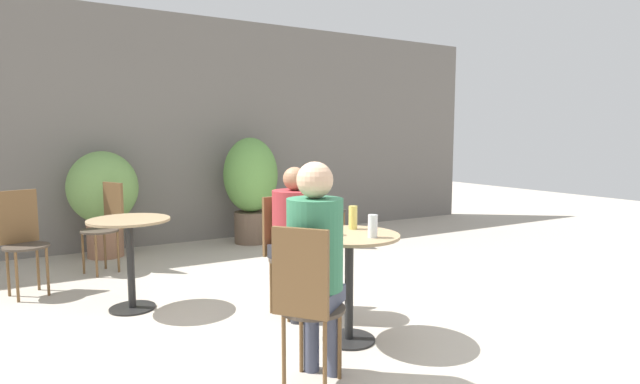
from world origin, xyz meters
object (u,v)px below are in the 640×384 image
Objects in this scene: seated_person_0 at (296,229)px; potted_plant_1 at (251,183)px; cafe_table_near at (349,260)px; potted_plant_0 at (103,193)px; bistro_chair_0 at (285,244)px; cafe_table_far at (130,243)px; bistro_chair_2 at (326,203)px; bistro_chair_3 at (22,233)px; bistro_chair_4 at (107,219)px; seated_person_1 at (316,252)px; beer_glass_1 at (353,218)px; bistro_chair_1 at (306,295)px; beer_glass_0 at (373,226)px; beer_glass_2 at (322,221)px.

potted_plant_1 is at bearing 66.06° from seated_person_0.
potted_plant_0 is (-1.15, 3.49, 0.19)m from cafe_table_near.
bistro_chair_0 is at bearing -69.41° from potted_plant_0.
bistro_chair_2 reaches higher than cafe_table_far.
potted_plant_0 is (-1.03, 2.74, 0.20)m from bistro_chair_0.
cafe_table_near and cafe_table_far have the same top height.
bistro_chair_3 is 2.54m from seated_person_0.
bistro_chair_4 is at bearing 108.15° from seated_person_0.
bistro_chair_3 is 0.73× the size of seated_person_1.
potted_plant_0 reaches higher than beer_glass_1.
bistro_chair_4 is at bearing 109.30° from bistro_chair_0.
bistro_chair_4 is 2.43m from seated_person_0.
bistro_chair_4 is (-2.63, 0.03, 0.00)m from bistro_chair_2.
bistro_chair_3 reaches higher than beer_glass_1.
bistro_chair_0 and bistro_chair_1 have the same top height.
seated_person_1 is (-1.91, -3.13, 0.20)m from bistro_chair_2.
beer_glass_0 reaches higher than cafe_table_near.
cafe_table_near is 0.80× the size of bistro_chair_2.
potted_plant_0 is at bearing -30.92° from bistro_chair_1.
seated_person_1 is 0.91× the size of potted_plant_1.
bistro_chair_3 is 3.23m from beer_glass_0.
cafe_table_near is 0.80× the size of bistro_chair_4.
seated_person_1 is 3.93m from potted_plant_1.
bistro_chair_3 is (-0.77, 0.90, 0.00)m from cafe_table_far.
bistro_chair_4 is 0.67× the size of potted_plant_1.
beer_glass_1 is at bearing 48.96° from cafe_table_near.
seated_person_0 is 1.07m from seated_person_1.
bistro_chair_4 is 4.95× the size of beer_glass_2.
potted_plant_1 reaches higher than cafe_table_near.
bistro_chair_0 is 0.79× the size of seated_person_0.
cafe_table_near is 0.33m from beer_glass_1.
seated_person_0 reaches higher than beer_glass_1.
potted_plant_1 reaches higher than bistro_chair_3.
bistro_chair_0 is (-0.12, 0.75, -0.01)m from cafe_table_near.
bistro_chair_3 is at bearing -158.13° from potted_plant_1.
potted_plant_1 is (0.75, 2.77, 0.11)m from seated_person_0.
bistro_chair_2 is 1.00× the size of bistro_chair_4.
bistro_chair_2 reaches higher than cafe_table_near.
bistro_chair_1 is at bearing -155.36° from beer_glass_0.
cafe_table_far is 0.80× the size of bistro_chair_0.
seated_person_1 is at bearing -12.19° from bistro_chair_4.
beer_glass_1 is at bearing -69.25° from potted_plant_0.
bistro_chair_3 is at bearing -84.62° from bistro_chair_4.
cafe_table_near is at bearing -1.59° from bistro_chair_4.
cafe_table_near is at bearing -22.50° from beer_glass_2.
bistro_chair_1 is at bearing -139.16° from beer_glass_1.
beer_glass_0 is (1.26, -1.60, 0.27)m from cafe_table_far.
beer_glass_2 is (1.02, -2.70, 0.29)m from bistro_chair_4.
seated_person_1 is at bearing -141.15° from cafe_table_near.
beer_glass_0 is at bearing -87.17° from seated_person_0.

